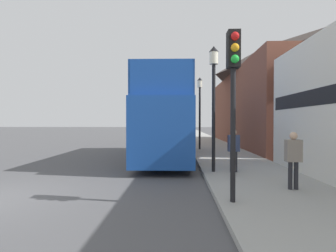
{
  "coord_description": "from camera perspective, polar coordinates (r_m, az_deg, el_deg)",
  "views": [
    {
      "loc": [
        4.84,
        -6.44,
        2.0
      ],
      "look_at": [
        4.32,
        8.27,
        1.76
      ],
      "focal_mm": 28.0,
      "sensor_mm": 36.0,
      "label": 1
    }
  ],
  "objects": [
    {
      "name": "ground_plane",
      "position": [
        27.93,
        -7.97,
        -3.2
      ],
      "size": [
        144.0,
        144.0,
        0.0
      ],
      "primitive_type": "plane",
      "color": "#4C4C4F"
    },
    {
      "name": "sidewalk",
      "position": [
        24.66,
        8.34,
        -3.58
      ],
      "size": [
        3.52,
        108.0,
        0.14
      ],
      "color": "#999993",
      "rests_on": "ground_plane"
    },
    {
      "name": "brick_terrace_rear",
      "position": [
        23.78,
        20.46,
        6.18
      ],
      "size": [
        6.0,
        18.34,
        8.41
      ],
      "color": "brown",
      "rests_on": "ground_plane"
    },
    {
      "name": "tour_bus",
      "position": [
        14.39,
        -0.57,
        0.54
      ],
      "size": [
        2.61,
        10.14,
        4.31
      ],
      "rotation": [
        0.0,
        0.0,
        0.01
      ],
      "color": "#19479E",
      "rests_on": "ground_plane"
    },
    {
      "name": "parked_car_ahead_of_bus",
      "position": [
        22.77,
        1.67,
        -2.37
      ],
      "size": [
        1.93,
        4.22,
        1.47
      ],
      "rotation": [
        0.0,
        0.0,
        0.06
      ],
      "color": "maroon",
      "rests_on": "ground_plane"
    },
    {
      "name": "pedestrian_nearest",
      "position": [
        8.01,
        25.62,
        -5.68
      ],
      "size": [
        0.41,
        0.23,
        1.58
      ],
      "color": "#232328",
      "rests_on": "sidewalk"
    },
    {
      "name": "pedestrian_second",
      "position": [
        10.0,
        14.11,
        -4.31
      ],
      "size": [
        0.41,
        0.23,
        1.58
      ],
      "color": "#232328",
      "rests_on": "sidewalk"
    },
    {
      "name": "traffic_signal",
      "position": [
        6.29,
        14.06,
        10.29
      ],
      "size": [
        0.28,
        0.42,
        3.95
      ],
      "color": "black",
      "rests_on": "sidewalk"
    },
    {
      "name": "lamp_post_nearest",
      "position": [
        10.0,
        9.91,
        8.76
      ],
      "size": [
        0.35,
        0.35,
        4.67
      ],
      "color": "black",
      "rests_on": "sidewalk"
    },
    {
      "name": "lamp_post_second",
      "position": [
        17.88,
        6.93,
        5.65
      ],
      "size": [
        0.35,
        0.35,
        4.85
      ],
      "color": "black",
      "rests_on": "sidewalk"
    },
    {
      "name": "lamp_post_third",
      "position": [
        25.78,
        5.06,
        4.63
      ],
      "size": [
        0.35,
        0.35,
        5.18
      ],
      "color": "black",
      "rests_on": "sidewalk"
    }
  ]
}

